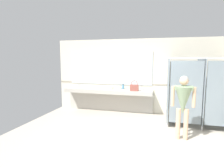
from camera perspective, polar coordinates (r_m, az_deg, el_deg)
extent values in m
cube|color=#B2A899|center=(4.71, 5.54, -17.96)|extent=(6.67, 6.05, 0.10)
cube|color=beige|center=(7.04, 9.55, 2.28)|extent=(6.67, 0.12, 2.67)
cube|color=#9E937F|center=(7.01, 9.45, -0.10)|extent=(6.67, 0.01, 0.06)
cube|color=#B2ADA3|center=(7.02, -1.28, -2.10)|extent=(3.25, 0.53, 0.14)
cube|color=#B2ADA3|center=(7.32, -0.77, -5.14)|extent=(3.25, 0.08, 0.72)
cube|color=#ADADA8|center=(7.43, -10.39, -1.53)|extent=(0.42, 0.29, 0.11)
cylinder|color=silver|center=(7.60, -9.74, -0.51)|extent=(0.04, 0.04, 0.11)
cylinder|color=silver|center=(7.54, -9.92, -0.23)|extent=(0.03, 0.11, 0.03)
sphere|color=silver|center=(7.58, -9.22, -0.71)|extent=(0.04, 0.04, 0.04)
cube|color=#ADADA8|center=(7.12, -4.48, -1.82)|extent=(0.42, 0.29, 0.11)
cylinder|color=silver|center=(7.29, -3.95, -0.75)|extent=(0.04, 0.04, 0.11)
cylinder|color=silver|center=(7.23, -4.09, -0.46)|extent=(0.03, 0.11, 0.03)
sphere|color=silver|center=(7.28, -3.40, -0.96)|extent=(0.04, 0.04, 0.04)
cube|color=#ADADA8|center=(6.89, 1.89, -2.12)|extent=(0.42, 0.29, 0.11)
cylinder|color=silver|center=(7.07, 2.28, -1.01)|extent=(0.04, 0.04, 0.11)
cylinder|color=silver|center=(7.01, 2.18, -0.71)|extent=(0.03, 0.11, 0.03)
sphere|color=silver|center=(7.07, 2.85, -1.22)|extent=(0.04, 0.04, 0.04)
cube|color=#ADADA8|center=(6.75, 8.61, -2.41)|extent=(0.42, 0.29, 0.11)
cylinder|color=silver|center=(6.93, 8.83, -1.27)|extent=(0.04, 0.04, 0.11)
cylinder|color=silver|center=(6.87, 8.78, -0.96)|extent=(0.03, 0.11, 0.03)
sphere|color=silver|center=(6.94, 9.41, -1.48)|extent=(0.04, 0.04, 0.04)
cube|color=silver|center=(7.19, -0.68, 4.76)|extent=(3.15, 0.02, 1.21)
cube|color=gray|center=(6.29, 16.28, -1.25)|extent=(0.03, 1.36, 1.85)
cylinder|color=silver|center=(5.92, 16.01, -11.62)|extent=(0.05, 0.05, 0.12)
cube|color=gray|center=(6.38, 24.69, -1.53)|extent=(0.03, 1.36, 1.85)
cylinder|color=silver|center=(6.01, 25.13, -11.76)|extent=(0.05, 0.05, 0.12)
cube|color=gray|center=(5.67, 21.10, -2.40)|extent=(0.85, 0.03, 1.75)
cube|color=gray|center=(5.85, 30.24, -2.65)|extent=(0.85, 0.03, 1.75)
cube|color=#B7BABF|center=(5.66, 26.29, 6.90)|extent=(1.93, 0.04, 0.04)
cylinder|color=#DBAD89|center=(5.09, 21.09, -11.18)|extent=(0.11, 0.11, 0.77)
cylinder|color=#DBAD89|center=(5.08, 19.02, -11.13)|extent=(0.11, 0.11, 0.77)
cone|color=gray|center=(4.93, 20.38, -4.55)|extent=(0.41, 0.41, 0.67)
cube|color=gray|center=(4.88, 20.54, -1.07)|extent=(0.42, 0.17, 0.10)
cylinder|color=#DBAD89|center=(4.93, 23.19, -3.64)|extent=(0.08, 0.08, 0.49)
cylinder|color=#DBAD89|center=(4.90, 17.64, -3.45)|extent=(0.08, 0.08, 0.49)
sphere|color=#DBAD89|center=(4.86, 20.63, 0.85)|extent=(0.21, 0.21, 0.21)
sphere|color=#A59E93|center=(4.86, 20.63, 1.04)|extent=(0.21, 0.21, 0.21)
cube|color=#934C42|center=(6.65, 6.64, -1.14)|extent=(0.29, 0.12, 0.22)
torus|color=#934C42|center=(6.63, 6.66, 0.13)|extent=(0.22, 0.02, 0.22)
cylinder|color=teal|center=(7.02, 3.31, -0.88)|extent=(0.07, 0.07, 0.16)
cylinder|color=black|center=(7.01, 3.31, -0.10)|extent=(0.03, 0.03, 0.04)
cylinder|color=beige|center=(6.87, 0.14, -1.28)|extent=(0.07, 0.07, 0.10)
cylinder|color=#B7BABF|center=(4.77, 22.32, -17.48)|extent=(0.14, 0.14, 0.01)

